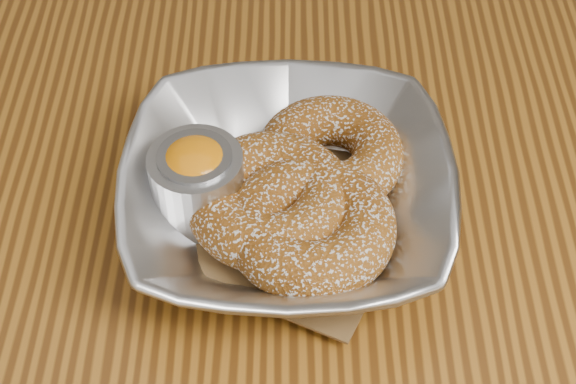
{
  "coord_description": "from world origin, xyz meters",
  "views": [
    {
      "loc": [
        0.1,
        -0.34,
        1.19
      ],
      "look_at": [
        0.09,
        0.02,
        0.78
      ],
      "focal_mm": 55.0,
      "sensor_mm": 36.0,
      "label": 1
    }
  ],
  "objects_px": {
    "donut_front": "(310,226)",
    "ramekin": "(197,180)",
    "table": "(155,336)",
    "donut_back": "(330,154)",
    "donut_extra": "(270,200)",
    "serving_bowl": "(288,197)"
  },
  "relations": [
    {
      "from": "donut_back",
      "to": "donut_front",
      "type": "distance_m",
      "value": 0.06
    },
    {
      "from": "donut_back",
      "to": "donut_extra",
      "type": "relative_size",
      "value": 0.91
    },
    {
      "from": "donut_front",
      "to": "ramekin",
      "type": "height_order",
      "value": "ramekin"
    },
    {
      "from": "table",
      "to": "donut_front",
      "type": "distance_m",
      "value": 0.17
    },
    {
      "from": "table",
      "to": "donut_back",
      "type": "xyz_separation_m",
      "value": [
        0.12,
        0.06,
        0.13
      ]
    },
    {
      "from": "donut_extra",
      "to": "serving_bowl",
      "type": "bearing_deg",
      "value": 26.79
    },
    {
      "from": "donut_front",
      "to": "donut_extra",
      "type": "relative_size",
      "value": 0.99
    },
    {
      "from": "donut_front",
      "to": "ramekin",
      "type": "bearing_deg",
      "value": 156.89
    },
    {
      "from": "serving_bowl",
      "to": "ramekin",
      "type": "relative_size",
      "value": 3.54
    },
    {
      "from": "donut_back",
      "to": "ramekin",
      "type": "xyz_separation_m",
      "value": [
        -0.08,
        -0.03,
        0.01
      ]
    },
    {
      "from": "donut_back",
      "to": "donut_front",
      "type": "bearing_deg",
      "value": -102.5
    },
    {
      "from": "serving_bowl",
      "to": "donut_extra",
      "type": "height_order",
      "value": "serving_bowl"
    },
    {
      "from": "table",
      "to": "ramekin",
      "type": "bearing_deg",
      "value": 36.57
    },
    {
      "from": "table",
      "to": "donut_extra",
      "type": "height_order",
      "value": "donut_extra"
    },
    {
      "from": "donut_back",
      "to": "ramekin",
      "type": "bearing_deg",
      "value": -158.87
    },
    {
      "from": "donut_extra",
      "to": "ramekin",
      "type": "bearing_deg",
      "value": 168.61
    },
    {
      "from": "serving_bowl",
      "to": "donut_extra",
      "type": "bearing_deg",
      "value": -153.21
    },
    {
      "from": "donut_front",
      "to": "table",
      "type": "bearing_deg",
      "value": 179.21
    },
    {
      "from": "table",
      "to": "donut_front",
      "type": "height_order",
      "value": "donut_front"
    },
    {
      "from": "donut_front",
      "to": "ramekin",
      "type": "distance_m",
      "value": 0.08
    },
    {
      "from": "serving_bowl",
      "to": "donut_back",
      "type": "bearing_deg",
      "value": 52.7
    },
    {
      "from": "donut_extra",
      "to": "ramekin",
      "type": "xyz_separation_m",
      "value": [
        -0.05,
        0.01,
        0.01
      ]
    }
  ]
}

